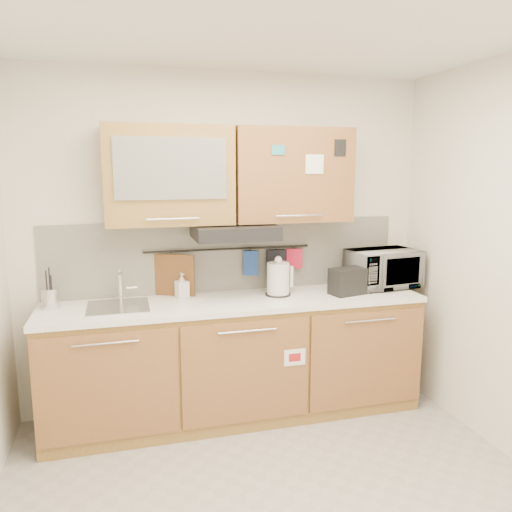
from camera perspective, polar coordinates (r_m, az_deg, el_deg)
ceiling at (r=2.55m, az=4.20°, el=26.33°), size 3.20×3.20×0.00m
wall_back at (r=3.94m, az=-3.27°, el=1.50°), size 3.20×0.00×3.20m
base_cabinet at (r=3.89m, az=-2.18°, el=-12.32°), size 2.80×0.64×0.88m
countertop at (r=3.73m, az=-2.22°, el=-5.28°), size 2.82×0.62×0.04m
backsplash at (r=3.94m, az=-3.22°, el=0.03°), size 2.80×0.02×0.56m
upper_cabinets at (r=3.72m, az=-2.86°, el=9.20°), size 1.82×0.37×0.70m
range_hood at (r=3.68m, az=-2.49°, el=2.79°), size 0.60×0.46×0.10m
sink at (r=3.65m, az=-15.45°, el=-5.58°), size 0.42×0.40×0.26m
utensil_rail at (r=3.90m, az=-3.12°, el=0.81°), size 1.30×0.02×0.02m
utensil_crock at (r=3.74m, az=-22.44°, el=-4.47°), size 0.15×0.15×0.29m
kettle at (r=3.82m, az=2.56°, el=-2.71°), size 0.22×0.19×0.30m
toaster at (r=3.91m, az=10.45°, el=-2.82°), size 0.30×0.22×0.21m
microwave at (r=4.21m, az=14.32°, el=-1.39°), size 0.59×0.44×0.31m
soap_bottle at (r=3.79m, az=-8.46°, el=-3.34°), size 0.11×0.11×0.19m
cutting_board at (r=3.86m, az=-9.59°, el=-3.02°), size 0.33×0.17×0.44m
oven_mitt at (r=3.94m, az=-0.59°, el=-0.81°), size 0.12×0.07×0.20m
dark_pouch at (r=4.01m, az=2.36°, el=-1.02°), size 0.16×0.06×0.25m
pot_holder at (r=4.05m, az=4.41°, el=-0.31°), size 0.13×0.05×0.16m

